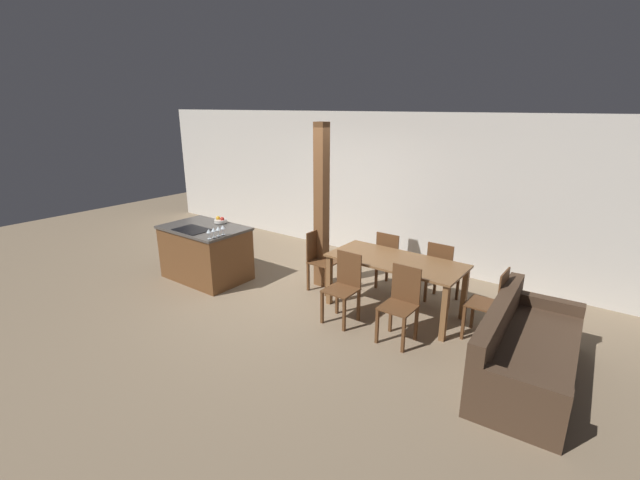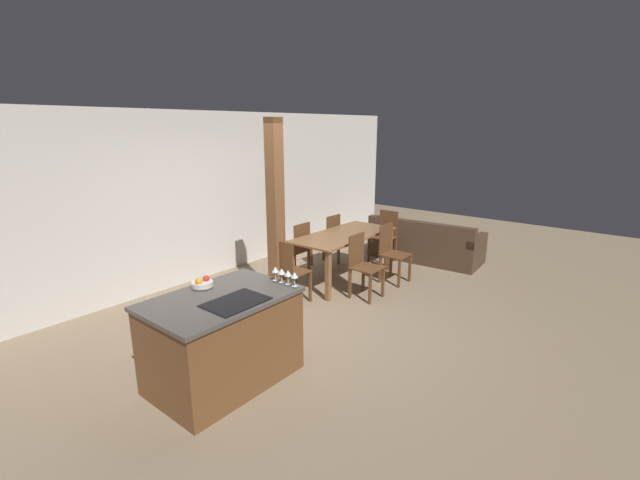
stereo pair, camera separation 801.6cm
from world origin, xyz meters
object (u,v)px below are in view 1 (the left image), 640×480
(fruit_bowl, at_px, (220,220))
(dining_chair_head_end, at_px, (320,259))
(kitchen_island, at_px, (206,253))
(dining_chair_far_right, at_px, (441,271))
(wine_glass_near, at_px, (209,231))
(couch, at_px, (526,354))
(wine_glass_middle, at_px, (214,230))
(dining_chair_near_right, at_px, (401,303))
(wine_glass_end, at_px, (223,227))
(timber_post, at_px, (321,208))
(dining_chair_near_left, at_px, (344,286))
(dining_table, at_px, (395,267))
(wine_glass_far, at_px, (218,229))
(dining_chair_foot_end, at_px, (491,303))
(dining_chair_far_left, at_px, (390,259))

(fruit_bowl, distance_m, dining_chair_head_end, 1.87)
(kitchen_island, height_order, dining_chair_far_right, dining_chair_far_right)
(wine_glass_near, height_order, couch, wine_glass_near)
(wine_glass_middle, bearing_deg, dining_chair_near_right, 8.82)
(kitchen_island, height_order, wine_glass_middle, wine_glass_middle)
(wine_glass_end, distance_m, dining_chair_near_right, 2.96)
(wine_glass_near, height_order, timber_post, timber_post)
(dining_chair_near_left, bearing_deg, couch, 2.42)
(dining_chair_far_right, distance_m, dining_chair_head_end, 1.84)
(wine_glass_near, height_order, dining_chair_head_end, wine_glass_near)
(dining_chair_near_left, height_order, dining_chair_head_end, same)
(dining_chair_near_right, bearing_deg, dining_chair_far_right, 90.00)
(kitchen_island, xyz_separation_m, dining_table, (3.10, 0.80, 0.22))
(fruit_bowl, xyz_separation_m, couch, (4.92, -0.08, -0.67))
(wine_glass_end, bearing_deg, couch, 4.84)
(kitchen_island, distance_m, fruit_bowl, 0.59)
(wine_glass_near, relative_size, dining_chair_near_left, 0.16)
(wine_glass_far, xyz_separation_m, dining_table, (2.48, 1.01, -0.35))
(fruit_bowl, xyz_separation_m, dining_chair_foot_end, (4.37, 0.47, -0.45))
(fruit_bowl, bearing_deg, wine_glass_end, -37.44)
(dining_table, distance_m, couch, 1.97)
(dining_chair_near_right, xyz_separation_m, dining_chair_head_end, (-1.73, 0.65, 0.00))
(dining_chair_near_right, relative_size, dining_chair_foot_end, 1.00)
(fruit_bowl, bearing_deg, wine_glass_far, -42.56)
(wine_glass_middle, bearing_deg, fruit_bowl, 133.03)
(timber_post, bearing_deg, dining_chair_near_left, -39.34)
(kitchen_island, relative_size, fruit_bowl, 6.54)
(dining_chair_far_right, bearing_deg, fruit_bowl, 17.82)
(kitchen_island, height_order, dining_table, kitchen_island)
(kitchen_island, relative_size, wine_glass_far, 9.25)
(kitchen_island, xyz_separation_m, dining_chair_head_end, (1.80, 0.80, 0.05))
(dining_chair_near_right, bearing_deg, dining_chair_foot_end, 36.18)
(wine_glass_far, xyz_separation_m, dining_chair_near_left, (2.06, 0.36, -0.53))
(wine_glass_middle, xyz_separation_m, couch, (4.33, 0.55, -0.75))
(fruit_bowl, xyz_separation_m, dining_chair_near_left, (2.65, -0.18, -0.45))
(dining_chair_foot_end, bearing_deg, wine_glass_far, -75.08)
(couch, bearing_deg, wine_glass_middle, 93.56)
(wine_glass_near, xyz_separation_m, wine_glass_middle, (0.00, 0.09, 0.00))
(wine_glass_middle, bearing_deg, dining_chair_head_end, 43.13)
(dining_chair_near_left, height_order, dining_chair_far_left, same)
(dining_chair_near_right, height_order, timber_post, timber_post)
(kitchen_island, distance_m, couch, 4.96)
(wine_glass_middle, bearing_deg, wine_glass_end, 90.00)
(dining_chair_near_right, distance_m, dining_chair_head_end, 1.84)
(wine_glass_near, distance_m, couch, 4.44)
(dining_chair_foot_end, bearing_deg, kitchen_island, -79.73)
(kitchen_island, bearing_deg, wine_glass_middle, -25.68)
(dining_table, relative_size, timber_post, 0.72)
(dining_table, bearing_deg, wine_glass_end, -159.65)
(wine_glass_middle, distance_m, couch, 4.43)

